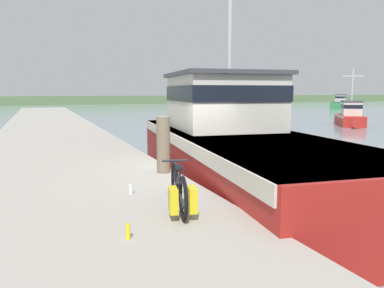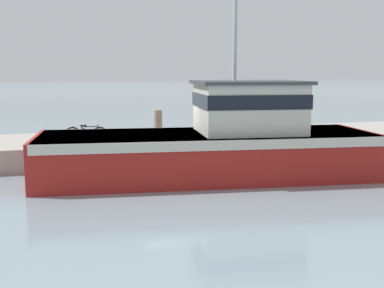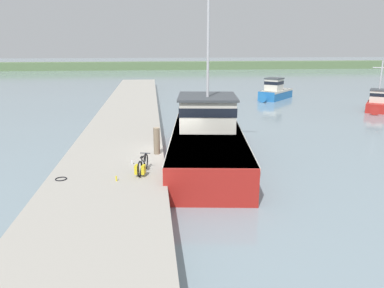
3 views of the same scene
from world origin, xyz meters
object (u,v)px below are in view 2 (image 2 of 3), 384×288
at_px(mooring_post, 158,127).
at_px(water_bottle_on_curb, 62,138).
at_px(fishing_boat_main, 224,142).
at_px(bicycle_touring, 82,135).
at_px(water_bottle_by_bike, 115,138).

bearing_deg(mooring_post, water_bottle_on_curb, -114.46).
xyz_separation_m(mooring_post, water_bottle_on_curb, (-1.66, -3.64, -0.55)).
xyz_separation_m(fishing_boat_main, water_bottle_on_curb, (-4.41, -5.40, -0.26)).
bearing_deg(bicycle_touring, fishing_boat_main, 66.47).
bearing_deg(water_bottle_by_bike, water_bottle_on_curb, -104.05).
distance_m(water_bottle_on_curb, water_bottle_by_bike, 2.16).
relative_size(bicycle_touring, water_bottle_by_bike, 9.05).
relative_size(bicycle_touring, water_bottle_on_curb, 8.24).
relative_size(fishing_boat_main, water_bottle_by_bike, 74.61).
bearing_deg(mooring_post, fishing_boat_main, 32.45).
xyz_separation_m(bicycle_touring, water_bottle_on_curb, (-0.99, -0.76, -0.23)).
bearing_deg(bicycle_touring, water_bottle_by_bike, 122.13).
height_order(mooring_post, water_bottle_by_bike, mooring_post).
bearing_deg(water_bottle_on_curb, fishing_boat_main, 50.73).
relative_size(mooring_post, water_bottle_by_bike, 7.01).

